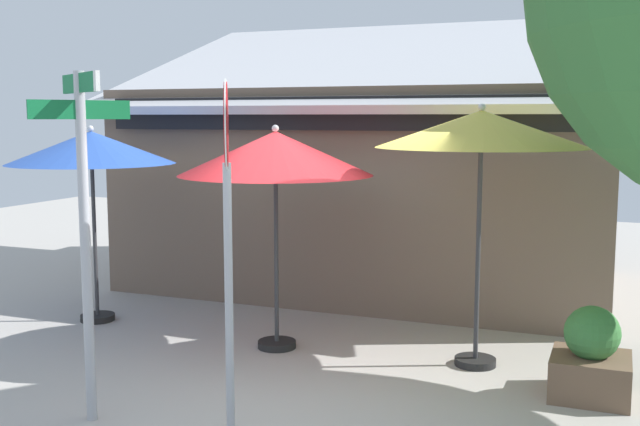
# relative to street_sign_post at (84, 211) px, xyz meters

# --- Properties ---
(ground_plane) EXTENTS (28.00, 28.00, 0.10)m
(ground_plane) POSITION_rel_street_sign_post_xyz_m (1.42, 1.25, -1.90)
(ground_plane) COLOR #ADA8A0
(cafe_building) EXTENTS (7.67, 4.94, 4.34)m
(cafe_building) POSITION_rel_street_sign_post_xyz_m (0.63, 6.36, -0.23)
(cafe_building) COLOR #705B4C
(cafe_building) RESTS_ON ground
(street_sign_post) EXTENTS (0.77, 0.72, 3.03)m
(street_sign_post) POSITION_rel_street_sign_post_xyz_m (0.00, 0.00, 0.00)
(street_sign_post) COLOR #A8AAB2
(street_sign_post) RESTS_ON ground
(stop_sign) EXTENTS (0.35, 0.65, 2.95)m
(stop_sign) POSITION_rel_street_sign_post_xyz_m (1.27, 0.19, 0.18)
(stop_sign) COLOR #A8AAB2
(stop_sign) RESTS_ON ground
(patio_umbrella_royal_blue_left) EXTENTS (2.12, 2.12, 2.54)m
(patio_umbrella_royal_blue_left) POSITION_rel_street_sign_post_xyz_m (-2.05, 2.70, 0.39)
(patio_umbrella_royal_blue_left) COLOR black
(patio_umbrella_royal_blue_left) RESTS_ON ground
(patio_umbrella_crimson_center) EXTENTS (2.20, 2.20, 2.56)m
(patio_umbrella_crimson_center) POSITION_rel_street_sign_post_xyz_m (0.63, 2.50, 0.38)
(patio_umbrella_crimson_center) COLOR black
(patio_umbrella_crimson_center) RESTS_ON ground
(patio_umbrella_mustard_right) EXTENTS (2.20, 2.20, 2.79)m
(patio_umbrella_mustard_right) POSITION_rel_street_sign_post_xyz_m (2.87, 2.72, 0.65)
(patio_umbrella_mustard_right) COLOR black
(patio_umbrella_mustard_right) RESTS_ON ground
(sidewalk_planter) EXTENTS (0.72, 0.72, 0.88)m
(sidewalk_planter) POSITION_rel_street_sign_post_xyz_m (4.05, 2.19, -1.48)
(sidewalk_planter) COLOR brown
(sidewalk_planter) RESTS_ON ground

